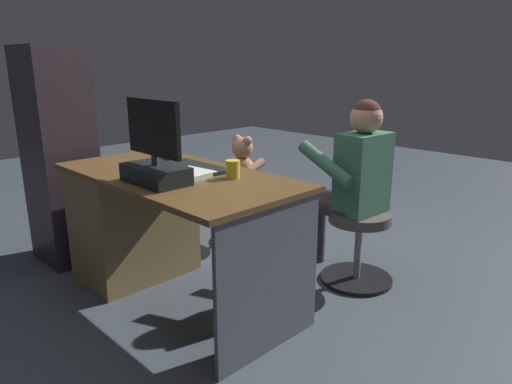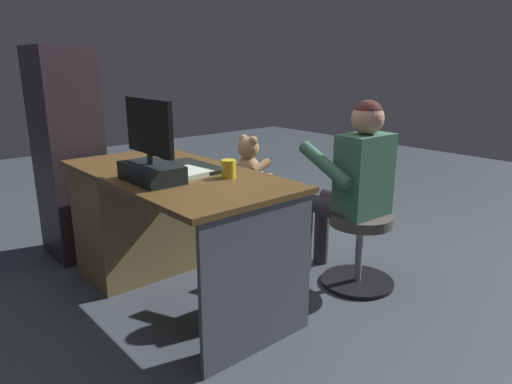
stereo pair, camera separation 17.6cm
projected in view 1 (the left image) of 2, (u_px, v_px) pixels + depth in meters
The scene contains 13 objects.
ground_plane at pixel (238, 275), 3.01m from camera, with size 10.00×10.00×0.00m, color #424B55.
desk at pixel (143, 218), 2.86m from camera, with size 1.45×0.73×0.75m.
monitor at pixel (155, 159), 2.29m from camera, with size 0.42×0.20×0.41m.
keyboard at pixel (198, 167), 2.62m from camera, with size 0.42×0.14×0.02m, color black.
computer_mouse at pixel (165, 158), 2.82m from camera, with size 0.06×0.10×0.04m, color black.
cup at pixel (233, 169), 2.40m from camera, with size 0.08×0.08×0.09m, color yellow.
tv_remote at pixel (157, 165), 2.67m from camera, with size 0.04×0.15×0.02m, color black.
notebook_binder at pixel (183, 175), 2.42m from camera, with size 0.22×0.30×0.02m, color silver.
office_chair_teddy at pixel (243, 209), 3.50m from camera, with size 0.48×0.48×0.45m.
teddy_bear at pixel (244, 163), 3.42m from camera, with size 0.26×0.26×0.37m.
visitor_chair at pixel (358, 241), 2.86m from camera, with size 0.45×0.45×0.45m.
person at pixel (350, 176), 2.81m from camera, with size 0.52×0.49×1.13m.
equipment_rack at pixel (60, 157), 3.10m from camera, with size 0.44×0.36×1.43m, color #31272E.
Camera 1 is at (-2.04, 1.86, 1.34)m, focal length 32.65 mm.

